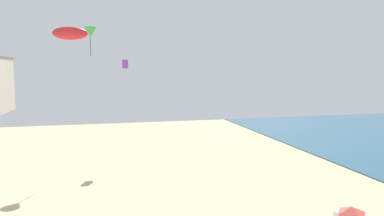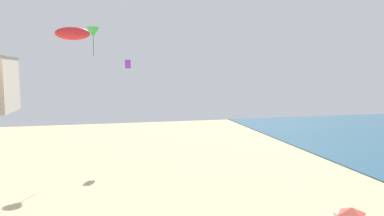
{
  "view_description": "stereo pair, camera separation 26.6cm",
  "coord_description": "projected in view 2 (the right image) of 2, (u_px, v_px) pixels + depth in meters",
  "views": [
    {
      "loc": [
        -1.81,
        0.66,
        8.75
      ],
      "look_at": [
        2.7,
        18.36,
        6.8
      ],
      "focal_mm": 33.44,
      "sensor_mm": 36.0,
      "label": 1
    },
    {
      "loc": [
        -1.55,
        0.59,
        8.75
      ],
      "look_at": [
        2.7,
        18.36,
        6.8
      ],
      "focal_mm": 33.44,
      "sensor_mm": 36.0,
      "label": 2
    }
  ],
  "objects": [
    {
      "name": "kite_red_parafoil",
      "position": [
        73.0,
        33.0,
        28.01
      ],
      "size": [
        2.66,
        0.74,
        1.04
      ],
      "color": "red"
    },
    {
      "name": "kite_purple_box",
      "position": [
        128.0,
        64.0,
        35.58
      ],
      "size": [
        0.54,
        0.54,
        0.85
      ],
      "color": "purple"
    },
    {
      "name": "kite_green_delta_4",
      "position": [
        93.0,
        32.0,
        33.66
      ],
      "size": [
        1.19,
        1.19,
        2.69
      ],
      "color": "green"
    }
  ]
}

